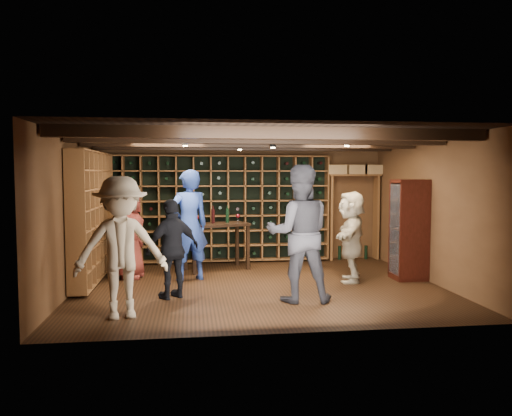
{
  "coord_description": "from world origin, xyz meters",
  "views": [
    {
      "loc": [
        -1.11,
        -8.17,
        1.89
      ],
      "look_at": [
        -0.02,
        0.2,
        1.3
      ],
      "focal_mm": 35.0,
      "sensor_mm": 36.0,
      "label": 1
    }
  ],
  "objects": [
    {
      "name": "ground",
      "position": [
        0.0,
        0.0,
        0.0
      ],
      "size": [
        6.0,
        6.0,
        0.0
      ],
      "primitive_type": "plane",
      "color": "black",
      "rests_on": "ground"
    },
    {
      "name": "wine_rack_back",
      "position": [
        -0.52,
        2.33,
        1.15
      ],
      "size": [
        4.65,
        0.3,
        2.2
      ],
      "color": "brown",
      "rests_on": "ground"
    },
    {
      "name": "man_grey_suit",
      "position": [
        0.46,
        -1.04,
        1.01
      ],
      "size": [
        1.04,
        0.85,
        2.01
      ],
      "primitive_type": "imported",
      "rotation": [
        0.0,
        0.0,
        3.05
      ],
      "color": "#222227",
      "rests_on": "ground"
    },
    {
      "name": "display_cabinet",
      "position": [
        2.71,
        0.2,
        0.86
      ],
      "size": [
        0.55,
        0.5,
        1.75
      ],
      "color": "#35100A",
      "rests_on": "ground"
    },
    {
      "name": "room_shell",
      "position": [
        0.0,
        0.05,
        2.42
      ],
      "size": [
        6.0,
        6.0,
        6.0
      ],
      "color": "brown",
      "rests_on": "ground"
    },
    {
      "name": "man_blue_shirt",
      "position": [
        -1.16,
        0.62,
        0.98
      ],
      "size": [
        0.83,
        0.69,
        1.95
      ],
      "primitive_type": "imported",
      "rotation": [
        0.0,
        0.0,
        3.5
      ],
      "color": "navy",
      "rests_on": "ground"
    },
    {
      "name": "guest_woman_black",
      "position": [
        -1.4,
        -0.63,
        0.75
      ],
      "size": [
        0.94,
        0.78,
        1.5
      ],
      "primitive_type": "imported",
      "rotation": [
        0.0,
        0.0,
        3.71
      ],
      "color": "black",
      "rests_on": "ground"
    },
    {
      "name": "guest_red_floral",
      "position": [
        -2.22,
        0.96,
        0.82
      ],
      "size": [
        0.64,
        0.87,
        1.63
      ],
      "primitive_type": "imported",
      "rotation": [
        0.0,
        0.0,
        1.41
      ],
      "color": "maroon",
      "rests_on": "ground"
    },
    {
      "name": "guest_beige",
      "position": [
        1.65,
        0.19,
        0.79
      ],
      "size": [
        0.93,
        1.54,
        1.58
      ],
      "primitive_type": "imported",
      "rotation": [
        0.0,
        0.0,
        4.37
      ],
      "color": "tan",
      "rests_on": "ground"
    },
    {
      "name": "crate_shelf",
      "position": [
        2.41,
        2.32,
        1.57
      ],
      "size": [
        1.2,
        0.32,
        2.07
      ],
      "color": "brown",
      "rests_on": "ground"
    },
    {
      "name": "guest_khaki",
      "position": [
        -2.02,
        -1.58,
        0.93
      ],
      "size": [
        1.32,
        0.93,
        1.85
      ],
      "primitive_type": "imported",
      "rotation": [
        0.0,
        0.0,
        0.22
      ],
      "color": "gray",
      "rests_on": "ground"
    },
    {
      "name": "tasting_table",
      "position": [
        -0.63,
        1.51,
        0.8
      ],
      "size": [
        1.34,
        0.97,
        1.19
      ],
      "rotation": [
        0.0,
        0.0,
        0.34
      ],
      "color": "black",
      "rests_on": "ground"
    },
    {
      "name": "wine_rack_left",
      "position": [
        -2.83,
        0.82,
        1.15
      ],
      "size": [
        0.3,
        2.65,
        2.2
      ],
      "color": "brown",
      "rests_on": "ground"
    }
  ]
}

